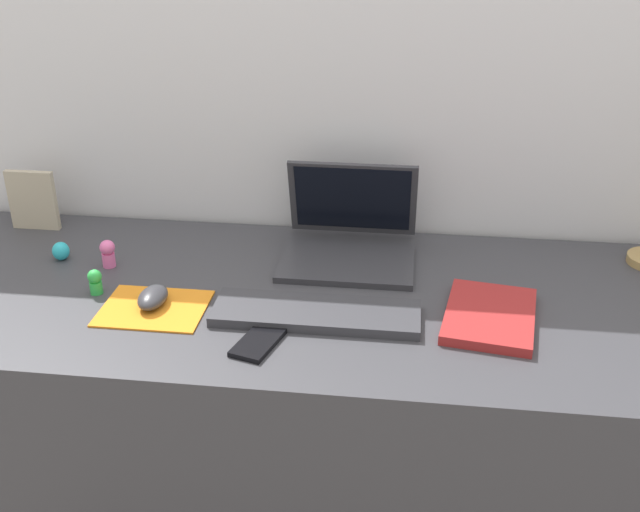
% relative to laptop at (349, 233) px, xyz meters
% --- Properties ---
extents(back_wall, '(2.99, 0.05, 1.50)m').
position_rel_laptop_xyz_m(back_wall, '(-0.07, 0.18, -0.04)').
color(back_wall, silver).
rests_on(back_wall, ground_plane).
extents(desk, '(1.79, 0.69, 0.74)m').
position_rel_laptop_xyz_m(desk, '(-0.07, -0.20, -0.42)').
color(desk, '#38383D').
rests_on(desk, ground_plane).
extents(laptop, '(0.30, 0.28, 0.21)m').
position_rel_laptop_xyz_m(laptop, '(0.00, 0.00, 0.00)').
color(laptop, '#333338').
rests_on(laptop, desk).
extents(keyboard, '(0.41, 0.13, 0.02)m').
position_rel_laptop_xyz_m(keyboard, '(-0.04, -0.30, -0.04)').
color(keyboard, '#333338').
rests_on(keyboard, desk).
extents(mousepad, '(0.21, 0.17, 0.00)m').
position_rel_laptop_xyz_m(mousepad, '(-0.37, -0.30, -0.05)').
color(mousepad, orange).
rests_on(mousepad, desk).
extents(mouse, '(0.06, 0.10, 0.03)m').
position_rel_laptop_xyz_m(mouse, '(-0.37, -0.29, -0.03)').
color(mouse, '#333338').
rests_on(mouse, mousepad).
extents(cell_phone, '(0.10, 0.14, 0.01)m').
position_rel_laptop_xyz_m(cell_phone, '(-0.13, -0.40, -0.05)').
color(cell_phone, black).
rests_on(cell_phone, desk).
extents(notebook_pad, '(0.20, 0.26, 0.02)m').
position_rel_laptop_xyz_m(notebook_pad, '(0.30, -0.26, -0.04)').
color(notebook_pad, maroon).
rests_on(notebook_pad, desk).
extents(picture_frame, '(0.12, 0.02, 0.15)m').
position_rel_laptop_xyz_m(picture_frame, '(-0.79, 0.05, 0.02)').
color(picture_frame, '#B2A58C').
rests_on(picture_frame, desk).
extents(toy_figurine_pink, '(0.03, 0.03, 0.06)m').
position_rel_laptop_xyz_m(toy_figurine_pink, '(-0.53, -0.13, -0.02)').
color(toy_figurine_pink, pink).
rests_on(toy_figurine_pink, desk).
extents(toy_figurine_cyan, '(0.04, 0.04, 0.04)m').
position_rel_laptop_xyz_m(toy_figurine_cyan, '(-0.65, -0.11, -0.03)').
color(toy_figurine_cyan, '#28B7CC').
rests_on(toy_figurine_cyan, desk).
extents(toy_figurine_green, '(0.03, 0.03, 0.05)m').
position_rel_laptop_xyz_m(toy_figurine_green, '(-0.51, -0.26, -0.02)').
color(toy_figurine_green, green).
rests_on(toy_figurine_green, desk).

